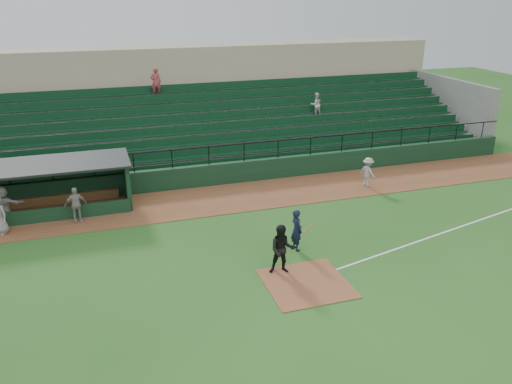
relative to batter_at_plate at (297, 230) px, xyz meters
name	(u,v)px	position (x,y,z in m)	size (l,w,h in m)	color
ground	(296,271)	(-0.67, -1.64, -0.89)	(90.00, 90.00, 0.00)	#25571C
warning_track	(238,197)	(-0.67, 6.36, -0.88)	(40.00, 4.00, 0.03)	brown
home_plate_dirt	(306,283)	(-0.67, -2.64, -0.88)	(3.00, 3.00, 0.03)	brown
foul_line	(451,230)	(7.33, -0.44, -0.89)	(18.00, 0.09, 0.01)	white
stadium_structure	(201,118)	(-0.67, 14.81, 1.41)	(38.00, 13.08, 6.40)	black
dugout	(36,183)	(-10.42, 7.92, 0.44)	(8.90, 3.20, 2.42)	black
batter_at_plate	(297,230)	(0.00, 0.00, 0.00)	(1.05, 0.72, 1.79)	black
umpire	(282,250)	(-1.25, -1.60, 0.09)	(0.95, 0.74, 1.96)	black
runner	(368,172)	(6.49, 5.67, -0.05)	(1.05, 0.60, 1.63)	#A6A09B
dugout_player_a	(76,205)	(-8.64, 5.68, -0.02)	(0.99, 0.41, 1.69)	#A19B97
dugout_player_c	(4,205)	(-11.74, 6.41, 0.07)	(1.73, 0.55, 1.86)	gray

